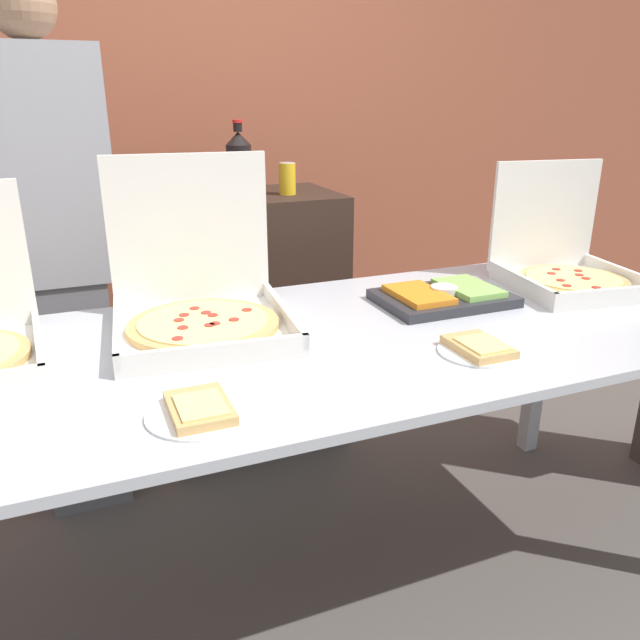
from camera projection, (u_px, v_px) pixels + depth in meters
ground_plane at (320, 589)px, 1.96m from camera, size 16.00×16.00×0.00m
brick_wall_behind at (184, 109)px, 2.96m from camera, size 10.00×0.06×2.80m
buffet_table at (320, 367)px, 1.70m from camera, size 2.43×0.96×0.85m
pizza_box_far_left at (200, 300)px, 1.71m from camera, size 0.50×0.52×0.46m
pizza_box_far_right at (565, 264)px, 2.10m from camera, size 0.46×0.47×0.40m
paper_plate_front_left at (200, 410)px, 1.26m from camera, size 0.22×0.22×0.03m
paper_plate_front_right at (479, 348)px, 1.57m from camera, size 0.20×0.20×0.03m
veggie_tray at (443, 296)px, 1.94m from camera, size 0.40×0.27×0.05m
sideboard_podium at (247, 323)px, 2.67m from camera, size 0.76×0.48×1.09m
soda_bottle at (239, 162)px, 2.46m from camera, size 0.10×0.10×0.28m
soda_can_silver at (191, 184)px, 2.33m from camera, size 0.07×0.07×0.12m
soda_can_colored at (287, 179)px, 2.47m from camera, size 0.07×0.07×0.12m
person_guest_cap at (58, 256)px, 2.10m from camera, size 0.40×0.22×1.82m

